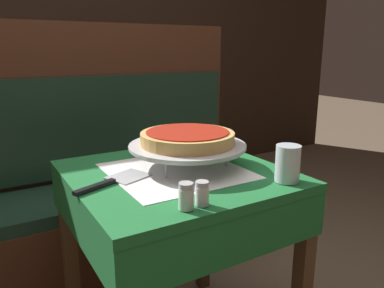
# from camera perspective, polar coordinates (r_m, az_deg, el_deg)

# --- Properties ---
(dining_table_front) EXTENTS (0.68, 0.68, 0.73)m
(dining_table_front) POSITION_cam_1_polar(r_m,az_deg,el_deg) (1.30, -2.38, -8.71)
(dining_table_front) COLOR #1E6B33
(dining_table_front) RESTS_ON ground_plane
(dining_table_rear) EXTENTS (0.81, 0.81, 0.72)m
(dining_table_rear) POSITION_cam_1_polar(r_m,az_deg,el_deg) (2.61, -23.60, 1.59)
(dining_table_rear) COLOR red
(dining_table_rear) RESTS_ON ground_plane
(booth_bench) EXTENTS (1.44, 0.47, 1.26)m
(booth_bench) POSITION_cam_1_polar(r_m,az_deg,el_deg) (2.04, -10.70, -8.09)
(booth_bench) COLOR #4C2819
(booth_bench) RESTS_ON ground_plane
(back_wall_panel) EXTENTS (6.00, 0.04, 2.40)m
(back_wall_panel) POSITION_cam_1_polar(r_m,az_deg,el_deg) (3.10, -21.08, 14.70)
(back_wall_panel) COLOR black
(back_wall_panel) RESTS_ON ground_plane
(pizza_pan_stand) EXTENTS (0.40, 0.40, 0.08)m
(pizza_pan_stand) POSITION_cam_1_polar(r_m,az_deg,el_deg) (1.28, -0.69, -0.43)
(pizza_pan_stand) COLOR #ADADB2
(pizza_pan_stand) RESTS_ON dining_table_front
(deep_dish_pizza) EXTENTS (0.32, 0.32, 0.05)m
(deep_dish_pizza) POSITION_cam_1_polar(r_m,az_deg,el_deg) (1.28, -0.69, 0.98)
(deep_dish_pizza) COLOR tan
(deep_dish_pizza) RESTS_ON pizza_pan_stand
(pizza_server) EXTENTS (0.27, 0.15, 0.01)m
(pizza_server) POSITION_cam_1_polar(r_m,az_deg,el_deg) (1.18, -11.62, -5.47)
(pizza_server) COLOR #BCBCC1
(pizza_server) RESTS_ON dining_table_front
(water_glass_near) EXTENTS (0.08, 0.08, 0.11)m
(water_glass_near) POSITION_cam_1_polar(r_m,az_deg,el_deg) (1.18, 14.38, -2.88)
(water_glass_near) COLOR silver
(water_glass_near) RESTS_ON dining_table_front
(salt_shaker) EXTENTS (0.04, 0.04, 0.07)m
(salt_shaker) POSITION_cam_1_polar(r_m,az_deg,el_deg) (0.96, -0.91, -7.96)
(salt_shaker) COLOR silver
(salt_shaker) RESTS_ON dining_table_front
(pepper_shaker) EXTENTS (0.04, 0.04, 0.07)m
(pepper_shaker) POSITION_cam_1_polar(r_m,az_deg,el_deg) (0.98, 1.54, -7.54)
(pepper_shaker) COLOR silver
(pepper_shaker) RESTS_ON dining_table_front
(condiment_caddy) EXTENTS (0.14, 0.14, 0.16)m
(condiment_caddy) POSITION_cam_1_polar(r_m,az_deg,el_deg) (2.71, -22.49, 5.39)
(condiment_caddy) COLOR black
(condiment_caddy) RESTS_ON dining_table_rear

